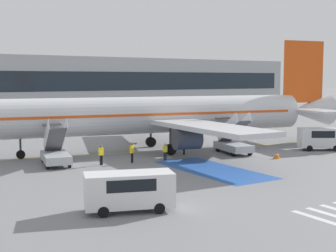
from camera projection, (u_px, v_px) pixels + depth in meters
The scene contains 17 objects.
ground_plane at pixel (150, 151), 49.84m from camera, with size 600.00×600.00×0.00m, color slate.
apron_leadline_yellow at pixel (145, 151), 49.37m from camera, with size 0.20×79.89×0.01m, color gold.
apron_stand_patch_blue at pixel (212, 170), 39.56m from camera, with size 4.85×11.75×0.01m, color #2856A8.
apron_walkway_bar_0 at pixel (318, 219), 25.71m from camera, with size 0.44×3.60×0.01m, color silver.
apron_walkway_bar_1 at pixel (332, 215), 26.35m from camera, with size 0.44×3.60×0.01m, color silver.
airliner at pixel (151, 115), 49.22m from camera, with size 45.77×32.11×12.13m.
boarding_stairs_forward at pixel (56, 154), 41.56m from camera, with size 3.07×5.50×4.32m.
boarding_stairs_aft at pixel (233, 143), 48.03m from camera, with size 3.07×5.50×4.35m.
fuel_tanker at pixel (117, 116), 74.66m from camera, with size 2.97×10.64×3.32m.
service_van_1 at pixel (129, 188), 27.05m from camera, with size 5.51×3.59×2.26m.
service_van_2 at pixel (320, 137), 50.26m from camera, with size 4.84×4.06×2.38m.
ground_crew_0 at pixel (184, 146), 47.26m from camera, with size 0.48×0.44×1.62m.
ground_crew_1 at pixel (165, 151), 43.92m from camera, with size 0.47×0.47×1.63m.
ground_crew_2 at pixel (132, 151), 42.66m from camera, with size 0.49×0.42×1.88m.
ground_crew_3 at pixel (101, 153), 41.52m from camera, with size 0.48×0.34×1.82m.
traffic_cone_0 at pixel (277, 155), 45.00m from camera, with size 0.63×0.63×0.70m.
terminal_building at pixel (65, 84), 111.66m from camera, with size 131.04×12.10×12.81m.
Camera 1 is at (-24.61, -42.78, 7.68)m, focal length 50.00 mm.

